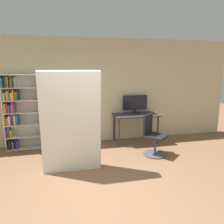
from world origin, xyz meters
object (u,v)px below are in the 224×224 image
at_px(monitor, 135,103).
at_px(bookshelf, 18,111).
at_px(mattress_near, 71,123).
at_px(office_chair, 153,139).

xyz_separation_m(monitor, bookshelf, (-2.95, 0.00, -0.08)).
distance_m(monitor, mattress_near, 2.33).
bearing_deg(bookshelf, office_chair, -20.21).
distance_m(monitor, office_chair, 1.29).
relative_size(office_chair, bookshelf, 0.51).
bearing_deg(mattress_near, office_chair, 12.87).
relative_size(monitor, office_chair, 0.73).
bearing_deg(bookshelf, monitor, -0.02).
bearing_deg(bookshelf, mattress_near, -52.05).
height_order(monitor, mattress_near, mattress_near).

